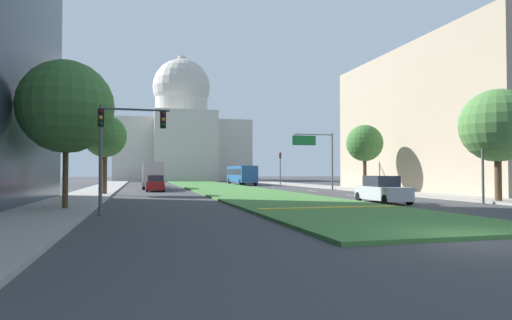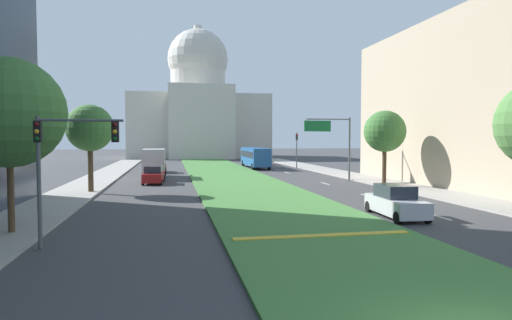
# 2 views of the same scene
# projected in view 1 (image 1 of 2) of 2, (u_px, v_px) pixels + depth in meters

# --- Properties ---
(ground_plane) EXTENTS (260.00, 260.00, 0.00)m
(ground_plane) POSITION_uv_depth(u_px,v_px,m) (213.00, 187.00, 59.78)
(ground_plane) COLOR #3D3D3F
(grass_median) EXTENTS (8.73, 87.31, 0.14)m
(grass_median) POSITION_uv_depth(u_px,v_px,m) (219.00, 187.00, 55.10)
(grass_median) COLOR #427A38
(grass_median) RESTS_ON ground_plane
(median_curb_nose) EXTENTS (7.86, 0.50, 0.04)m
(median_curb_nose) POSITION_uv_depth(u_px,v_px,m) (329.00, 207.00, 23.02)
(median_curb_nose) COLOR gold
(median_curb_nose) RESTS_ON grass_median
(lane_dashes_right) EXTENTS (0.16, 49.16, 0.01)m
(lane_dashes_right) POSITION_uv_depth(u_px,v_px,m) (294.00, 189.00, 52.26)
(lane_dashes_right) COLOR silver
(lane_dashes_right) RESTS_ON ground_plane
(sidewalk_left) EXTENTS (4.00, 87.31, 0.15)m
(sidewalk_left) POSITION_uv_depth(u_px,v_px,m) (99.00, 190.00, 46.83)
(sidewalk_left) COLOR #9E9991
(sidewalk_left) RESTS_ON ground_plane
(sidewalk_right) EXTENTS (4.00, 87.31, 0.15)m
(sidewalk_right) POSITION_uv_depth(u_px,v_px,m) (338.00, 188.00, 53.98)
(sidewalk_right) COLOR #9E9991
(sidewalk_right) RESTS_ON ground_plane
(midrise_block_right) EXTENTS (12.41, 27.29, 14.86)m
(midrise_block_right) POSITION_uv_depth(u_px,v_px,m) (450.00, 121.00, 46.31)
(midrise_block_right) COLOR tan
(midrise_block_right) RESTS_ON ground_plane
(capitol_building) EXTENTS (31.28, 22.69, 30.56)m
(capitol_building) POSITION_uv_depth(u_px,v_px,m) (182.00, 134.00, 106.23)
(capitol_building) COLOR beige
(capitol_building) RESTS_ON ground_plane
(traffic_light_near_left) EXTENTS (3.34, 0.35, 5.20)m
(traffic_light_near_left) POSITION_uv_depth(u_px,v_px,m) (119.00, 135.00, 20.82)
(traffic_light_near_left) COLOR #515456
(traffic_light_near_left) RESTS_ON ground_plane
(traffic_light_near_right) EXTENTS (0.28, 0.35, 5.20)m
(traffic_light_near_right) POSITION_uv_depth(u_px,v_px,m) (483.00, 152.00, 27.81)
(traffic_light_near_right) COLOR #515456
(traffic_light_near_right) RESTS_ON ground_plane
(traffic_light_far_right) EXTENTS (0.28, 0.35, 5.20)m
(traffic_light_far_right) POSITION_uv_depth(u_px,v_px,m) (280.00, 164.00, 68.11)
(traffic_light_far_right) COLOR #515456
(traffic_light_far_right) RESTS_ON ground_plane
(overhead_guide_sign) EXTENTS (4.98, 0.20, 6.50)m
(overhead_guide_sign) POSITION_uv_depth(u_px,v_px,m) (318.00, 149.00, 49.66)
(overhead_guide_sign) COLOR #515456
(overhead_guide_sign) RESTS_ON ground_plane
(street_tree_left_near) EXTENTS (4.90, 4.90, 7.92)m
(street_tree_left_near) POSITION_uv_depth(u_px,v_px,m) (66.00, 107.00, 22.97)
(street_tree_left_near) COLOR #4C3823
(street_tree_left_near) RESTS_ON ground_plane
(street_tree_right_near) EXTENTS (4.81, 4.81, 7.51)m
(street_tree_right_near) POSITION_uv_depth(u_px,v_px,m) (497.00, 126.00, 28.75)
(street_tree_right_near) COLOR #4C3823
(street_tree_right_near) RESTS_ON ground_plane
(street_tree_left_mid) EXTENTS (3.69, 3.69, 7.01)m
(street_tree_left_mid) POSITION_uv_depth(u_px,v_px,m) (105.00, 137.00, 37.96)
(street_tree_left_mid) COLOR #4C3823
(street_tree_left_mid) RESTS_ON ground_plane
(street_tree_right_mid) EXTENTS (3.72, 3.72, 6.85)m
(street_tree_right_mid) POSITION_uv_depth(u_px,v_px,m) (365.00, 143.00, 44.52)
(street_tree_right_mid) COLOR #4C3823
(street_tree_right_mid) RESTS_ON ground_plane
(sedan_lead_stopped) EXTENTS (2.07, 4.74, 1.78)m
(sedan_lead_stopped) POSITION_uv_depth(u_px,v_px,m) (382.00, 190.00, 28.66)
(sedan_lead_stopped) COLOR #BCBCC1
(sedan_lead_stopped) RESTS_ON ground_plane
(sedan_midblock) EXTENTS (2.05, 4.67, 1.70)m
(sedan_midblock) POSITION_uv_depth(u_px,v_px,m) (156.00, 184.00, 45.70)
(sedan_midblock) COLOR maroon
(sedan_midblock) RESTS_ON ground_plane
(sedan_distant) EXTENTS (1.94, 4.66, 1.85)m
(sedan_distant) POSITION_uv_depth(u_px,v_px,m) (153.00, 181.00, 59.17)
(sedan_distant) COLOR brown
(sedan_distant) RESTS_ON ground_plane
(sedan_far_horizon) EXTENTS (2.11, 4.34, 1.78)m
(sedan_far_horizon) POSITION_uv_depth(u_px,v_px,m) (246.00, 179.00, 76.83)
(sedan_far_horizon) COLOR #4C5156
(sedan_far_horizon) RESTS_ON ground_plane
(sedan_very_far) EXTENTS (1.93, 4.55, 1.84)m
(sedan_very_far) POSITION_uv_depth(u_px,v_px,m) (234.00, 178.00, 86.93)
(sedan_very_far) COLOR silver
(sedan_very_far) RESTS_ON ground_plane
(box_truck_delivery) EXTENTS (2.40, 6.40, 3.20)m
(box_truck_delivery) POSITION_uv_depth(u_px,v_px,m) (153.00, 175.00, 51.66)
(box_truck_delivery) COLOR brown
(box_truck_delivery) RESTS_ON ground_plane
(city_bus) EXTENTS (2.62, 11.00, 2.95)m
(city_bus) POSITION_uv_depth(u_px,v_px,m) (242.00, 174.00, 68.62)
(city_bus) COLOR #1E4C8C
(city_bus) RESTS_ON ground_plane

